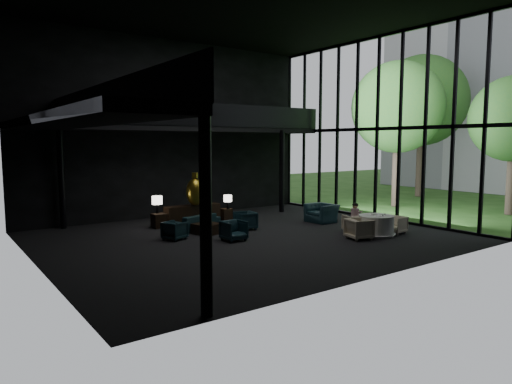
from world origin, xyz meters
TOP-DOWN VIEW (x-y plane):
  - floor at (0.00, 0.00)m, footprint 14.00×12.00m
  - ceiling at (0.00, 0.00)m, footprint 14.00×12.00m
  - wall_back at (0.00, 6.00)m, footprint 14.00×0.04m
  - wall_front at (0.00, -6.00)m, footprint 14.00×0.04m
  - wall_left at (-7.00, 0.00)m, footprint 0.04×12.00m
  - curtain_wall at (6.95, 0.00)m, footprint 0.20×12.00m
  - mezzanine_left at (-6.00, 0.00)m, footprint 2.00×12.00m
  - mezzanine_back at (1.00, 5.00)m, footprint 12.00×2.00m
  - railing_left at (-5.00, 0.00)m, footprint 0.06×12.00m
  - railing_back at (1.00, 4.00)m, footprint 12.00×0.06m
  - column_sw at (-5.00, -5.70)m, footprint 0.24×0.24m
  - column_nw at (-5.00, 5.70)m, footprint 0.24×0.24m
  - column_ne at (4.80, 4.00)m, footprint 0.24×0.24m
  - tree_near at (11.00, 2.00)m, footprint 4.80×4.80m
  - tree_far at (16.00, 4.00)m, footprint 5.60×5.60m
  - console at (-0.27, 3.74)m, footprint 2.43×0.55m
  - bronze_urn at (-0.27, 3.49)m, footprint 0.74×0.74m
  - side_table_left at (-1.87, 3.58)m, footprint 0.52×0.52m
  - table_lamp_left at (-1.87, 3.72)m, footprint 0.41×0.41m
  - side_table_right at (1.33, 3.65)m, footprint 0.46×0.46m
  - table_lamp_right at (1.33, 3.48)m, footprint 0.36×0.36m
  - sofa at (-0.91, 2.35)m, footprint 2.17×1.15m
  - lounge_armchair_west at (-2.35, 1.15)m, footprint 0.80×0.82m
  - lounge_armchair_east at (0.71, 1.23)m, footprint 0.82×0.86m
  - lounge_armchair_south at (-0.77, -0.21)m, footprint 0.75×0.71m
  - window_armchair at (4.33, 0.71)m, footprint 0.90×1.35m
  - coffee_table at (-0.92, 1.39)m, footprint 1.04×1.04m
  - dining_table at (3.93, -2.55)m, footprint 1.43×1.43m
  - dining_chair_north at (3.82, -1.59)m, footprint 0.82×0.79m
  - dining_chair_east at (4.85, -2.68)m, footprint 0.66×0.69m
  - dining_chair_west at (2.94, -2.61)m, footprint 0.95×0.98m
  - child at (3.91, -1.54)m, footprint 0.31×0.31m
  - plate_a at (3.80, -2.75)m, footprint 0.28×0.28m
  - plate_b at (4.07, -2.40)m, footprint 0.27×0.27m
  - saucer at (4.17, -2.57)m, footprint 0.17×0.17m
  - coffee_cup at (4.23, -2.69)m, footprint 0.08×0.08m
  - cereal_bowl at (3.89, -2.42)m, footprint 0.16×0.16m
  - cream_pot at (3.97, -2.80)m, footprint 0.07×0.07m

SIDE VIEW (x-z plane):
  - floor at x=0.00m, z-range -0.01..0.01m
  - coffee_table at x=-0.92m, z-range 0.00..0.39m
  - side_table_right at x=1.33m, z-range 0.00..0.50m
  - side_table_left at x=-1.87m, z-range 0.00..0.57m
  - dining_table at x=3.93m, z-range -0.05..0.70m
  - lounge_armchair_west at x=-2.35m, z-range 0.00..0.66m
  - dining_chair_east at x=4.85m, z-range 0.00..0.66m
  - dining_chair_north at x=3.82m, z-range 0.00..0.69m
  - lounge_armchair_south at x=-0.77m, z-range 0.00..0.77m
  - lounge_armchair_east at x=0.71m, z-range 0.00..0.77m
  - console at x=-0.27m, z-range 0.00..0.77m
  - sofa at x=-0.91m, z-range 0.00..0.82m
  - dining_chair_west at x=2.94m, z-range 0.00..0.85m
  - window_armchair at x=4.33m, z-range 0.00..1.16m
  - saucer at x=4.17m, z-range 0.75..0.76m
  - plate_b at x=4.07m, z-range 0.75..0.76m
  - plate_a at x=3.80m, z-range 0.75..0.76m
  - child at x=3.91m, z-range 0.45..1.11m
  - cream_pot at x=3.97m, z-range 0.75..0.82m
  - cereal_bowl at x=3.89m, z-range 0.75..0.83m
  - coffee_cup at x=4.23m, z-range 0.76..0.82m
  - table_lamp_right at x=1.33m, z-range 0.63..1.24m
  - table_lamp_left at x=-1.87m, z-range 0.72..1.41m
  - bronze_urn at x=-0.27m, z-range 0.67..2.06m
  - column_sw at x=-5.00m, z-range 0.00..4.00m
  - column_nw at x=-5.00m, z-range 0.00..4.00m
  - column_ne at x=4.80m, z-range 0.00..4.00m
  - wall_back at x=0.00m, z-range 0.00..8.00m
  - wall_front at x=0.00m, z-range 0.00..8.00m
  - wall_left at x=-7.00m, z-range 0.00..8.00m
  - curtain_wall at x=6.95m, z-range 0.00..8.00m
  - mezzanine_left at x=-6.00m, z-range 3.88..4.12m
  - mezzanine_back at x=1.00m, z-range 3.88..4.12m
  - railing_left at x=-5.00m, z-range 4.10..5.10m
  - railing_back at x=1.00m, z-range 4.10..5.10m
  - tree_near at x=11.00m, z-range 1.41..9.06m
  - tree_far at x=16.00m, z-range 1.59..10.39m
  - ceiling at x=0.00m, z-range 7.99..8.01m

